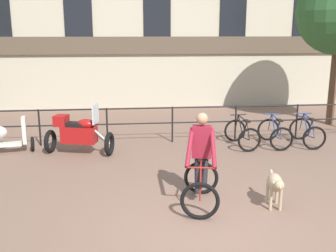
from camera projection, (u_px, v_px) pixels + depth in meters
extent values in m
plane|color=#7A5B4C|center=(208.00, 228.00, 6.47)|extent=(60.00, 60.00, 0.00)
cylinder|color=black|center=(40.00, 128.00, 11.00)|extent=(0.05, 0.05, 1.05)
cylinder|color=black|center=(107.00, 126.00, 11.19)|extent=(0.05, 0.05, 1.05)
cylinder|color=black|center=(172.00, 125.00, 11.38)|extent=(0.05, 0.05, 1.05)
cylinder|color=black|center=(235.00, 123.00, 11.57)|extent=(0.05, 0.05, 1.05)
cylinder|color=black|center=(297.00, 122.00, 11.76)|extent=(0.05, 0.05, 1.05)
cylinder|color=black|center=(172.00, 108.00, 11.26)|extent=(15.00, 0.04, 0.04)
cylinder|color=black|center=(172.00, 123.00, 11.37)|extent=(15.00, 0.04, 0.04)
cube|color=brown|center=(157.00, 45.00, 16.15)|extent=(17.10, 0.12, 0.70)
torus|color=black|center=(200.00, 201.00, 6.68)|extent=(0.68, 0.21, 0.68)
torus|color=black|center=(201.00, 178.00, 7.74)|extent=(0.68, 0.21, 0.68)
cylinder|color=maroon|center=(201.00, 179.00, 7.04)|extent=(0.14, 0.49, 0.60)
cylinder|color=maroon|center=(201.00, 174.00, 7.37)|extent=(0.08, 0.23, 0.52)
cylinder|color=maroon|center=(201.00, 163.00, 7.07)|extent=(0.17, 0.66, 0.10)
cylinder|color=maroon|center=(201.00, 183.00, 7.54)|extent=(0.12, 0.44, 0.08)
cylinder|color=maroon|center=(201.00, 169.00, 7.57)|extent=(0.08, 0.26, 0.47)
cylinder|color=maroon|center=(200.00, 184.00, 6.71)|extent=(0.07, 0.23, 0.54)
cylinder|color=maroon|center=(201.00, 168.00, 6.75)|extent=(0.48, 0.13, 0.03)
cube|color=black|center=(201.00, 158.00, 7.40)|extent=(0.17, 0.26, 0.05)
cube|color=maroon|center=(202.00, 142.00, 7.32)|extent=(0.40, 0.29, 0.60)
sphere|color=#A87A5B|center=(202.00, 119.00, 7.22)|extent=(0.22, 0.22, 0.22)
cylinder|color=maroon|center=(190.00, 147.00, 7.02)|extent=(0.28, 0.71, 0.60)
cylinder|color=maroon|center=(213.00, 148.00, 6.98)|extent=(0.16, 0.72, 0.60)
cylinder|color=black|center=(197.00, 175.00, 7.38)|extent=(0.14, 0.31, 0.69)
cylinder|color=black|center=(205.00, 172.00, 7.35)|extent=(0.20, 0.32, 0.58)
ellipsoid|color=tan|center=(275.00, 182.00, 7.15)|extent=(0.34, 0.53, 0.32)
cylinder|color=tan|center=(277.00, 185.00, 6.95)|extent=(0.20, 0.19, 0.17)
sphere|color=tan|center=(279.00, 185.00, 6.79)|extent=(0.18, 0.18, 0.18)
cone|color=tan|center=(280.00, 188.00, 6.72)|extent=(0.11, 0.12, 0.10)
cylinder|color=tan|center=(272.00, 173.00, 7.42)|extent=(0.08, 0.18, 0.12)
cylinder|color=tan|center=(271.00, 200.00, 7.06)|extent=(0.06, 0.06, 0.41)
cylinder|color=tan|center=(281.00, 200.00, 7.05)|extent=(0.06, 0.06, 0.41)
cylinder|color=tan|center=(267.00, 193.00, 7.37)|extent=(0.06, 0.06, 0.41)
cylinder|color=tan|center=(277.00, 193.00, 7.36)|extent=(0.06, 0.06, 0.41)
torus|color=black|center=(109.00, 144.00, 10.19)|extent=(0.27, 0.63, 0.62)
torus|color=black|center=(50.00, 141.00, 10.42)|extent=(0.27, 0.63, 0.62)
cube|color=maroon|center=(79.00, 134.00, 10.26)|extent=(0.97, 0.61, 0.44)
ellipsoid|color=maroon|center=(86.00, 124.00, 10.16)|extent=(0.54, 0.43, 0.24)
cube|color=black|center=(74.00, 124.00, 10.21)|extent=(0.62, 0.43, 0.10)
cylinder|color=#B2B2B7|center=(102.00, 137.00, 10.18)|extent=(0.45, 0.17, 0.41)
cube|color=silver|center=(95.00, 114.00, 10.05)|extent=(0.14, 0.43, 0.50)
cube|color=maroon|center=(61.00, 120.00, 10.24)|extent=(0.40, 0.43, 0.28)
torus|color=black|center=(235.00, 130.00, 11.49)|extent=(0.66, 0.13, 0.66)
torus|color=black|center=(249.00, 140.00, 10.49)|extent=(0.66, 0.13, 0.66)
cylinder|color=black|center=(241.00, 126.00, 11.04)|extent=(0.08, 0.47, 0.58)
cylinder|color=black|center=(245.00, 130.00, 10.75)|extent=(0.05, 0.22, 0.51)
cylinder|color=black|center=(242.00, 118.00, 10.89)|extent=(0.10, 0.63, 0.10)
cylinder|color=black|center=(246.00, 139.00, 10.69)|extent=(0.07, 0.42, 0.07)
cylinder|color=black|center=(248.00, 131.00, 10.54)|extent=(0.05, 0.25, 0.46)
cylinder|color=black|center=(237.00, 123.00, 11.34)|extent=(0.05, 0.21, 0.52)
cylinder|color=black|center=(238.00, 115.00, 11.19)|extent=(0.48, 0.08, 0.03)
cube|color=black|center=(247.00, 121.00, 10.60)|extent=(0.14, 0.25, 0.05)
torus|color=black|center=(268.00, 130.00, 11.59)|extent=(0.66, 0.07, 0.66)
torus|color=black|center=(282.00, 139.00, 10.57)|extent=(0.66, 0.07, 0.66)
cylinder|color=navy|center=(274.00, 125.00, 11.14)|extent=(0.04, 0.47, 0.58)
cylinder|color=navy|center=(278.00, 129.00, 10.84)|extent=(0.03, 0.22, 0.51)
cylinder|color=navy|center=(275.00, 117.00, 10.99)|extent=(0.04, 0.63, 0.10)
cylinder|color=navy|center=(279.00, 138.00, 10.78)|extent=(0.03, 0.42, 0.07)
cylinder|color=navy|center=(281.00, 130.00, 10.63)|extent=(0.03, 0.25, 0.46)
cylinder|color=navy|center=(270.00, 122.00, 11.44)|extent=(0.03, 0.21, 0.52)
cylinder|color=navy|center=(272.00, 114.00, 11.29)|extent=(0.48, 0.03, 0.03)
cube|color=black|center=(280.00, 120.00, 10.69)|extent=(0.12, 0.24, 0.05)
torus|color=black|center=(300.00, 129.00, 11.69)|extent=(0.66, 0.10, 0.66)
torus|color=black|center=(314.00, 138.00, 10.67)|extent=(0.66, 0.10, 0.66)
cylinder|color=navy|center=(306.00, 124.00, 11.24)|extent=(0.06, 0.47, 0.58)
cylinder|color=navy|center=(310.00, 128.00, 10.94)|extent=(0.04, 0.22, 0.51)
cylinder|color=navy|center=(308.00, 117.00, 11.09)|extent=(0.07, 0.63, 0.10)
cylinder|color=navy|center=(311.00, 137.00, 10.88)|extent=(0.05, 0.42, 0.07)
cylinder|color=navy|center=(313.00, 129.00, 10.73)|extent=(0.04, 0.25, 0.46)
cylinder|color=navy|center=(302.00, 121.00, 11.54)|extent=(0.04, 0.21, 0.52)
cylinder|color=navy|center=(304.00, 113.00, 11.38)|extent=(0.48, 0.06, 0.03)
cube|color=black|center=(312.00, 120.00, 10.78)|extent=(0.13, 0.25, 0.05)
torus|color=black|center=(33.00, 144.00, 10.58)|extent=(0.15, 0.41, 0.40)
cube|color=beige|center=(9.00, 144.00, 10.41)|extent=(0.71, 0.40, 0.08)
cube|color=beige|center=(24.00, 130.00, 10.44)|extent=(0.16, 0.33, 0.72)
cylinder|color=brown|center=(333.00, 81.00, 13.38)|extent=(0.26, 0.26, 3.01)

